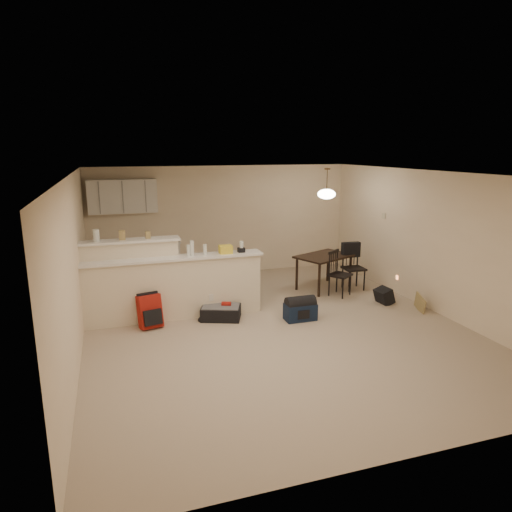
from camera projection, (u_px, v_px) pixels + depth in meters
name	position (u px, v px, depth m)	size (l,w,h in m)	color
room	(275.00, 253.00, 7.27)	(7.00, 7.02, 2.50)	tan
breakfast_bar	(159.00, 284.00, 7.81)	(3.08, 0.58, 1.39)	beige
upper_cabinets	(122.00, 196.00, 9.54)	(1.40, 0.34, 0.70)	white
kitchen_counter	(137.00, 264.00, 9.82)	(1.80, 0.60, 0.90)	white
thermostat	(384.00, 216.00, 9.54)	(0.02, 0.12, 0.12)	beige
jar	(96.00, 235.00, 7.45)	(0.10, 0.10, 0.20)	silver
cereal_box	(122.00, 235.00, 7.57)	(0.10, 0.07, 0.16)	#A38B54
small_box	(148.00, 235.00, 7.70)	(0.08, 0.06, 0.12)	#A38B54
bottle_a	(192.00, 248.00, 7.76)	(0.07, 0.07, 0.26)	silver
bottle_b	(205.00, 250.00, 7.84)	(0.06, 0.06, 0.18)	silver
bag_lump	(226.00, 249.00, 7.95)	(0.22, 0.18, 0.14)	#A38B54
pouch	(241.00, 250.00, 8.04)	(0.12, 0.10, 0.08)	#A38B54
extra_item_x	(241.00, 247.00, 8.03)	(0.07, 0.07, 0.20)	silver
extra_item_y	(188.00, 250.00, 7.75)	(0.06, 0.06, 0.20)	silver
dining_table	(324.00, 259.00, 9.47)	(1.35, 1.15, 0.71)	black
pendant_lamp	(327.00, 194.00, 9.16)	(0.36, 0.36, 0.62)	brown
dining_chair_near	(340.00, 274.00, 9.05)	(0.40, 0.38, 0.90)	black
dining_chair_far	(354.00, 267.00, 9.45)	(0.42, 0.40, 0.95)	black
suitcase	(221.00, 313.00, 7.87)	(0.66, 0.43, 0.22)	black
red_backpack	(150.00, 311.00, 7.48)	(0.36, 0.23, 0.54)	#A41A12
navy_duffel	(300.00, 312.00, 7.82)	(0.53, 0.29, 0.29)	#121F38
black_daypack	(384.00, 296.00, 8.66)	(0.32, 0.23, 0.29)	black
cardboard_sheet	(420.00, 303.00, 8.24)	(0.39, 0.02, 0.29)	#A38B54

